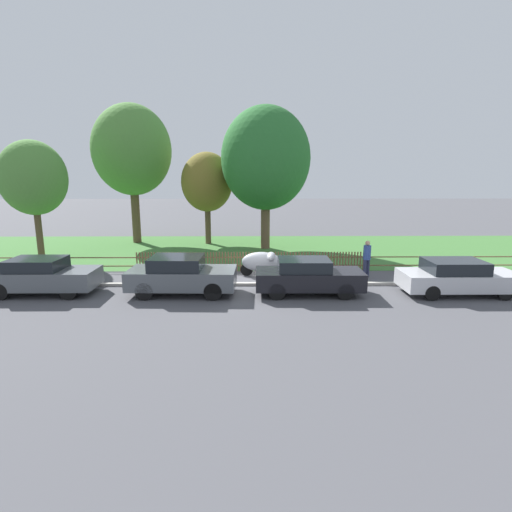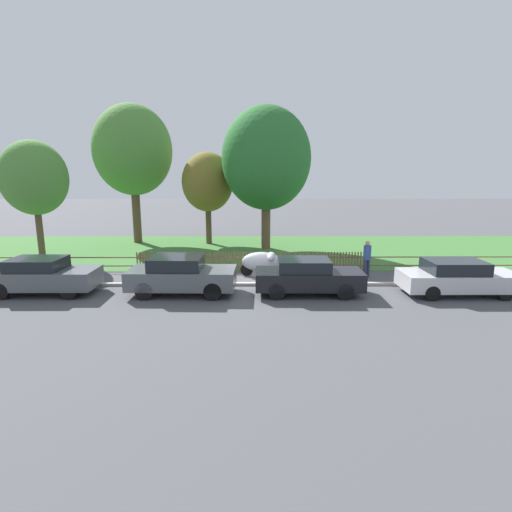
{
  "view_description": "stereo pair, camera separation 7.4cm",
  "coord_description": "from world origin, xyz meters",
  "px_view_note": "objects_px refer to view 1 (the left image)",
  "views": [
    {
      "loc": [
        -0.1,
        -16.12,
        4.62
      ],
      "look_at": [
        0.1,
        0.92,
        1.1
      ],
      "focal_mm": 28.0,
      "sensor_mm": 36.0,
      "label": 1
    },
    {
      "loc": [
        -0.03,
        -16.12,
        4.62
      ],
      "look_at": [
        0.1,
        0.92,
        1.1
      ],
      "focal_mm": 28.0,
      "sensor_mm": 36.0,
      "label": 2
    }
  ],
  "objects_px": {
    "parked_car_white_van": "(458,277)",
    "tree_behind_motorcycle": "(132,150)",
    "parked_car_black_saloon": "(42,276)",
    "tree_mid_park": "(207,182)",
    "covered_motorcycle": "(263,262)",
    "parked_car_navy_estate": "(181,275)",
    "tree_nearest_kerb": "(33,178)",
    "parked_car_red_compact": "(308,276)",
    "pedestrian_near_fence": "(367,256)",
    "tree_far_left": "(266,159)"
  },
  "relations": [
    {
      "from": "parked_car_white_van",
      "to": "tree_behind_motorcycle",
      "type": "height_order",
      "value": "tree_behind_motorcycle"
    },
    {
      "from": "parked_car_black_saloon",
      "to": "tree_mid_park",
      "type": "relative_size",
      "value": 0.68
    },
    {
      "from": "tree_mid_park",
      "to": "covered_motorcycle",
      "type": "bearing_deg",
      "value": -68.78
    },
    {
      "from": "parked_car_navy_estate",
      "to": "tree_nearest_kerb",
      "type": "height_order",
      "value": "tree_nearest_kerb"
    },
    {
      "from": "tree_mid_park",
      "to": "parked_car_red_compact",
      "type": "bearing_deg",
      "value": -66.34
    },
    {
      "from": "covered_motorcycle",
      "to": "pedestrian_near_fence",
      "type": "relative_size",
      "value": 1.17
    },
    {
      "from": "tree_behind_motorcycle",
      "to": "tree_far_left",
      "type": "relative_size",
      "value": 1.05
    },
    {
      "from": "tree_mid_park",
      "to": "tree_far_left",
      "type": "bearing_deg",
      "value": -25.07
    },
    {
      "from": "tree_behind_motorcycle",
      "to": "pedestrian_near_fence",
      "type": "xyz_separation_m",
      "value": [
        13.07,
        -9.5,
        -5.17
      ]
    },
    {
      "from": "parked_car_red_compact",
      "to": "pedestrian_near_fence",
      "type": "bearing_deg",
      "value": 41.95
    },
    {
      "from": "parked_car_white_van",
      "to": "pedestrian_near_fence",
      "type": "relative_size",
      "value": 2.66
    },
    {
      "from": "parked_car_red_compact",
      "to": "tree_behind_motorcycle",
      "type": "bearing_deg",
      "value": 130.25
    },
    {
      "from": "parked_car_red_compact",
      "to": "tree_far_left",
      "type": "relative_size",
      "value": 0.48
    },
    {
      "from": "parked_car_red_compact",
      "to": "covered_motorcycle",
      "type": "xyz_separation_m",
      "value": [
        -1.68,
        2.83,
        -0.04
      ]
    },
    {
      "from": "tree_mid_park",
      "to": "pedestrian_near_fence",
      "type": "xyz_separation_m",
      "value": [
        8.14,
        -8.95,
        -3.12
      ]
    },
    {
      "from": "tree_mid_park",
      "to": "pedestrian_near_fence",
      "type": "distance_m",
      "value": 12.5
    },
    {
      "from": "tree_behind_motorcycle",
      "to": "tree_far_left",
      "type": "bearing_deg",
      "value": -14.88
    },
    {
      "from": "tree_behind_motorcycle",
      "to": "tree_mid_park",
      "type": "relative_size",
      "value": 1.51
    },
    {
      "from": "covered_motorcycle",
      "to": "tree_behind_motorcycle",
      "type": "distance_m",
      "value": 13.66
    },
    {
      "from": "covered_motorcycle",
      "to": "pedestrian_near_fence",
      "type": "height_order",
      "value": "pedestrian_near_fence"
    },
    {
      "from": "tree_nearest_kerb",
      "to": "tree_mid_park",
      "type": "bearing_deg",
      "value": 30.93
    },
    {
      "from": "parked_car_black_saloon",
      "to": "covered_motorcycle",
      "type": "bearing_deg",
      "value": 17.16
    },
    {
      "from": "tree_behind_motorcycle",
      "to": "tree_mid_park",
      "type": "height_order",
      "value": "tree_behind_motorcycle"
    },
    {
      "from": "parked_car_white_van",
      "to": "tree_behind_motorcycle",
      "type": "xyz_separation_m",
      "value": [
        -15.84,
        12.24,
        5.43
      ]
    },
    {
      "from": "pedestrian_near_fence",
      "to": "tree_far_left",
      "type": "bearing_deg",
      "value": -97.57
    },
    {
      "from": "parked_car_white_van",
      "to": "pedestrian_near_fence",
      "type": "bearing_deg",
      "value": 135.11
    },
    {
      "from": "parked_car_black_saloon",
      "to": "tree_far_left",
      "type": "relative_size",
      "value": 0.47
    },
    {
      "from": "tree_nearest_kerb",
      "to": "tree_far_left",
      "type": "height_order",
      "value": "tree_far_left"
    },
    {
      "from": "parked_car_black_saloon",
      "to": "tree_behind_motorcycle",
      "type": "xyz_separation_m",
      "value": [
        0.31,
        12.03,
        5.38
      ]
    },
    {
      "from": "parked_car_white_van",
      "to": "pedestrian_near_fence",
      "type": "distance_m",
      "value": 3.9
    },
    {
      "from": "parked_car_navy_estate",
      "to": "parked_car_red_compact",
      "type": "bearing_deg",
      "value": 0.73
    },
    {
      "from": "parked_car_white_van",
      "to": "pedestrian_near_fence",
      "type": "height_order",
      "value": "pedestrian_near_fence"
    },
    {
      "from": "pedestrian_near_fence",
      "to": "covered_motorcycle",
      "type": "bearing_deg",
      "value": -40.76
    },
    {
      "from": "tree_mid_park",
      "to": "pedestrian_near_fence",
      "type": "height_order",
      "value": "tree_mid_park"
    },
    {
      "from": "tree_mid_park",
      "to": "tree_far_left",
      "type": "distance_m",
      "value": 4.41
    },
    {
      "from": "parked_car_black_saloon",
      "to": "pedestrian_near_fence",
      "type": "relative_size",
      "value": 2.45
    },
    {
      "from": "parked_car_navy_estate",
      "to": "tree_far_left",
      "type": "xyz_separation_m",
      "value": [
        3.61,
        9.77,
        4.74
      ]
    },
    {
      "from": "tree_behind_motorcycle",
      "to": "tree_mid_park",
      "type": "xyz_separation_m",
      "value": [
        4.94,
        -0.55,
        -2.05
      ]
    },
    {
      "from": "parked_car_white_van",
      "to": "tree_mid_park",
      "type": "bearing_deg",
      "value": 132.81
    },
    {
      "from": "parked_car_black_saloon",
      "to": "parked_car_navy_estate",
      "type": "height_order",
      "value": "parked_car_navy_estate"
    },
    {
      "from": "parked_car_black_saloon",
      "to": "parked_car_red_compact",
      "type": "bearing_deg",
      "value": -0.86
    },
    {
      "from": "parked_car_white_van",
      "to": "tree_far_left",
      "type": "bearing_deg",
      "value": 125.49
    },
    {
      "from": "tree_nearest_kerb",
      "to": "tree_behind_motorcycle",
      "type": "xyz_separation_m",
      "value": [
        3.62,
        5.68,
        1.73
      ]
    },
    {
      "from": "parked_car_red_compact",
      "to": "tree_nearest_kerb",
      "type": "relative_size",
      "value": 0.65
    },
    {
      "from": "parked_car_white_van",
      "to": "tree_behind_motorcycle",
      "type": "relative_size",
      "value": 0.49
    },
    {
      "from": "parked_car_navy_estate",
      "to": "tree_nearest_kerb",
      "type": "relative_size",
      "value": 0.66
    },
    {
      "from": "covered_motorcycle",
      "to": "pedestrian_near_fence",
      "type": "distance_m",
      "value": 4.74
    },
    {
      "from": "parked_car_navy_estate",
      "to": "tree_far_left",
      "type": "bearing_deg",
      "value": 71.42
    },
    {
      "from": "tree_behind_motorcycle",
      "to": "tree_nearest_kerb",
      "type": "bearing_deg",
      "value": -122.55
    },
    {
      "from": "parked_car_black_saloon",
      "to": "tree_mid_park",
      "type": "distance_m",
      "value": 13.05
    }
  ]
}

